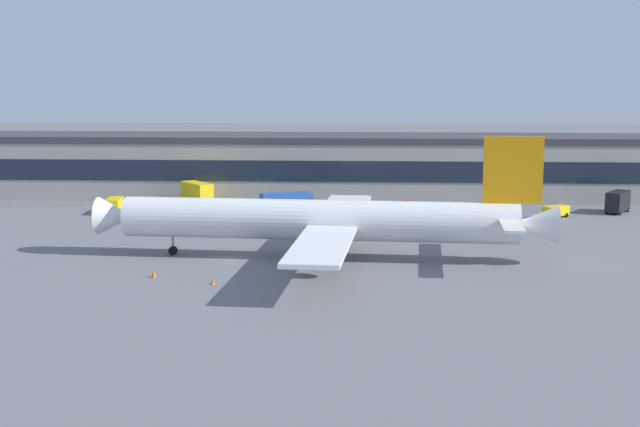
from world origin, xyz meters
name	(u,v)px	position (x,y,z in m)	size (l,w,h in m)	color
ground_plane	(228,259)	(0.00, 0.00, 0.00)	(600.00, 600.00, 0.00)	slate
terminal_building	(275,166)	(0.00, 55.87, 5.78)	(202.85, 16.65, 11.53)	#9E9993
airliner	(326,220)	(12.03, 0.99, 4.82)	(57.18, 49.16, 15.34)	white
baggage_tug	(409,206)	(23.93, 37.55, 1.09)	(3.65, 4.11, 1.85)	red
follow_me_car	(555,211)	(47.10, 34.32, 1.09)	(4.65, 4.17, 1.85)	yellow
fuel_truck	(285,202)	(3.68, 36.32, 1.88)	(8.85, 5.54, 3.35)	#2651A5
catering_truck	(197,193)	(-12.30, 42.94, 2.29)	(6.52, 7.25, 4.15)	yellow
stair_truck	(618,201)	(58.22, 39.45, 1.98)	(5.24, 6.35, 3.55)	black
crew_van	(114,205)	(-24.24, 34.14, 1.46)	(2.69, 5.39, 2.55)	yellow
traffic_cone_0	(154,274)	(-6.83, -10.12, 0.37)	(0.60, 0.60, 0.74)	#F2590C
traffic_cone_1	(213,281)	(0.41, -13.05, 0.30)	(0.48, 0.48, 0.60)	#F2590C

